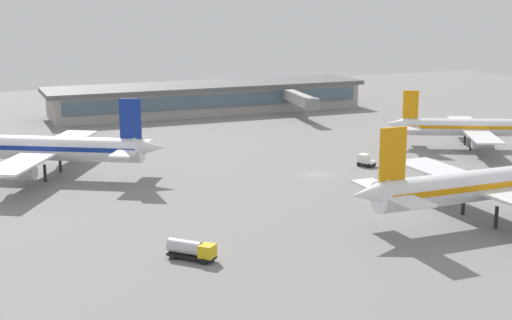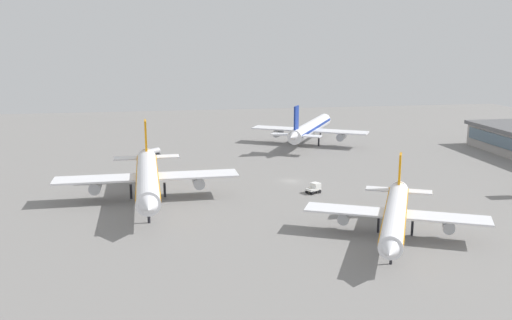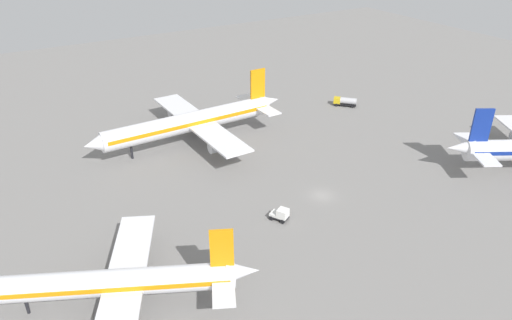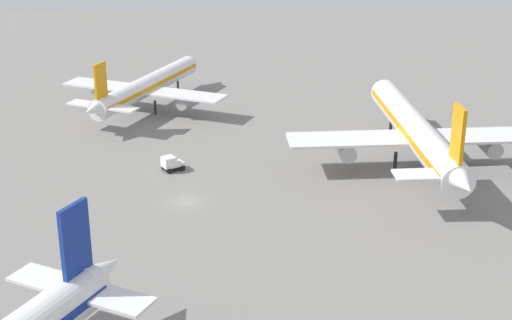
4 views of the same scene
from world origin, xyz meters
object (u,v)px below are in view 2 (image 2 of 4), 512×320
Objects in this scene: airplane_at_gate at (147,177)px; baggage_tug at (314,188)px; airplane_taxiing at (395,214)px; airplane_distant at (310,128)px; fuel_truck at (151,153)px.

airplane_at_gate reaches higher than baggage_tug.
airplane_at_gate is 53.22m from airplane_taxiing.
airplane_taxiing is 0.87× the size of airplane_distant.
airplane_at_gate reaches higher than airplane_taxiing.
airplane_distant is (59.59, -52.33, -0.18)m from airplane_at_gate.
airplane_taxiing reaches higher than baggage_tug.
airplane_taxiing is 6.43× the size of fuel_truck.
baggage_tug is at bearing 84.97° from fuel_truck.
airplane_at_gate is 8.43× the size of fuel_truck.
airplane_taxiing is at bearing -108.85° from baggage_tug.
fuel_truck is at bearing 178.55° from airplane_at_gate.
airplane_distant reaches higher than fuel_truck.
baggage_tug is at bearing 89.23° from airplane_at_gate.
airplane_distant is (90.69, -9.15, 0.83)m from airplane_taxiing.
airplane_taxiing reaches higher than fuel_truck.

